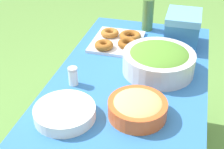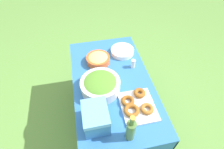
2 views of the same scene
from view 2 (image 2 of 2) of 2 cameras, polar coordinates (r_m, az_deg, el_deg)
name	(u,v)px [view 2 (image 2 of 2)]	position (r m, az deg, el deg)	size (l,w,h in m)	color
ground_plane	(112,118)	(2.16, 0.06, -14.11)	(14.00, 14.00, 0.00)	#609342
picnic_table	(112,88)	(1.67, 0.08, -4.58)	(1.26, 0.71, 0.69)	#2D6BB2
salad_bowl	(100,84)	(1.49, -3.82, -3.28)	(0.34, 0.34, 0.12)	silver
pasta_bowl	(98,59)	(1.74, -4.56, 5.11)	(0.23, 0.23, 0.08)	#E05B28
donut_platter	(137,105)	(1.43, 8.12, -9.80)	(0.32, 0.28, 0.05)	silver
plate_stack	(122,51)	(1.86, 3.39, 7.61)	(0.24, 0.24, 0.05)	white
olive_oil_bottle	(131,130)	(1.23, 6.12, -17.52)	(0.07, 0.07, 0.27)	#4C7238
cooler_box	(96,118)	(1.28, -5.29, -13.88)	(0.22, 0.18, 0.18)	#3372B7
salt_shaker	(133,64)	(1.70, 6.92, 3.55)	(0.04, 0.04, 0.09)	white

